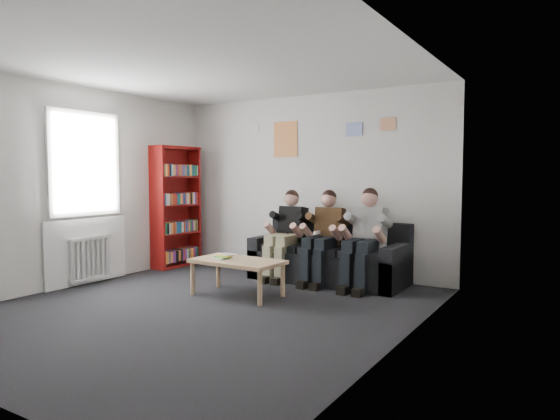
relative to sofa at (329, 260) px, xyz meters
name	(u,v)px	position (x,y,z in m)	size (l,w,h in m)	color
room_shell	(200,188)	(-0.56, -2.09, 1.05)	(5.00, 5.00, 5.00)	black
sofa	(329,260)	(0.00, 0.00, 0.00)	(2.16, 0.88, 0.83)	black
bookshelf	(177,207)	(-2.64, -0.26, 0.68)	(0.29, 0.88, 1.96)	maroon
coffee_table	(237,264)	(-0.59, -1.38, 0.10)	(1.13, 0.62, 0.45)	tan
game_cases	(224,256)	(-0.79, -1.39, 0.18)	(0.24, 0.22, 0.06)	silver
person_left	(286,235)	(-0.60, -0.20, 0.34)	(0.39, 0.83, 1.28)	black
person_middle	(323,237)	(0.00, -0.20, 0.34)	(0.39, 0.83, 1.29)	#50341A
person_right	(364,239)	(0.60, -0.20, 0.36)	(0.41, 0.87, 1.33)	silver
radiator	(91,259)	(-2.71, -1.89, 0.05)	(0.10, 0.64, 0.60)	white
window	(86,209)	(-2.79, -1.89, 0.73)	(0.05, 1.30, 2.36)	white
poster_large	(286,139)	(-0.96, 0.40, 1.75)	(0.42, 0.01, 0.55)	gold
poster_blue	(354,129)	(0.19, 0.40, 1.85)	(0.25, 0.01, 0.20)	#4471E7
poster_pink	(388,124)	(0.69, 0.40, 1.90)	(0.22, 0.01, 0.18)	#B73978
poster_sign	(254,128)	(-1.56, 0.40, 1.95)	(0.20, 0.01, 0.14)	silver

